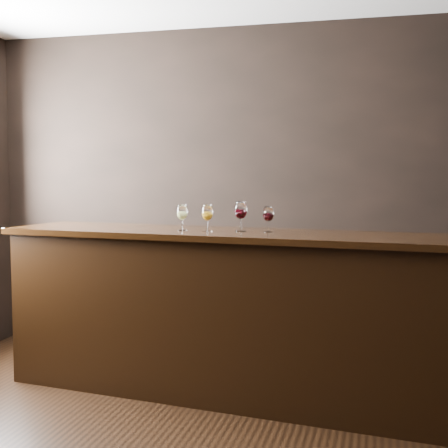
% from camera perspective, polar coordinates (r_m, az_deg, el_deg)
% --- Properties ---
extents(room_shell, '(5.02, 4.52, 2.81)m').
position_cam_1_polar(room_shell, '(3.31, -6.50, 9.19)').
color(room_shell, black).
rests_on(room_shell, ground).
extents(bar_counter, '(3.23, 1.09, 1.11)m').
position_cam_1_polar(bar_counter, '(4.39, 0.41, -8.46)').
color(bar_counter, black).
rests_on(bar_counter, ground).
extents(bar_top, '(3.35, 1.17, 0.04)m').
position_cam_1_polar(bar_top, '(4.30, 0.41, -0.95)').
color(bar_top, black).
rests_on(bar_top, bar_counter).
extents(back_bar_shelf, '(2.82, 0.40, 1.02)m').
position_cam_1_polar(back_bar_shelf, '(5.20, 3.08, -6.97)').
color(back_bar_shelf, black).
rests_on(back_bar_shelf, ground).
extents(glass_white, '(0.08, 0.08, 0.18)m').
position_cam_1_polar(glass_white, '(4.38, -3.86, 1.02)').
color(glass_white, white).
rests_on(glass_white, bar_top).
extents(glass_amber, '(0.08, 0.08, 0.19)m').
position_cam_1_polar(glass_amber, '(4.29, -1.54, 1.00)').
color(glass_amber, white).
rests_on(glass_amber, bar_top).
extents(glass_red_a, '(0.09, 0.09, 0.21)m').
position_cam_1_polar(glass_red_a, '(4.29, 1.54, 1.21)').
color(glass_red_a, white).
rests_on(glass_red_a, bar_top).
extents(glass_red_b, '(0.08, 0.08, 0.18)m').
position_cam_1_polar(glass_red_b, '(4.25, 4.08, 0.88)').
color(glass_red_b, white).
rests_on(glass_red_b, bar_top).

